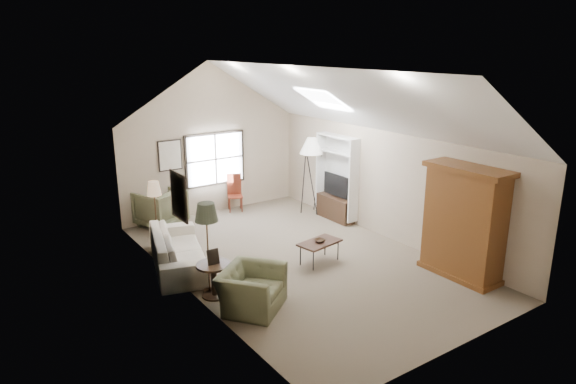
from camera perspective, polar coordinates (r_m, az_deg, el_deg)
room_shell at (r=10.10m, az=1.31°, el=9.37°), size 5.01×8.01×4.00m
window at (r=13.80m, az=-8.09°, el=3.64°), size 1.72×0.08×1.42m
skylight at (r=11.59m, az=3.95°, el=10.27°), size 0.80×1.20×0.52m
wall_art at (r=11.16m, az=-12.55°, el=1.90°), size 1.97×3.71×0.88m
armoire at (r=10.42m, az=18.98°, el=-3.22°), size 0.60×1.50×2.20m
tv_alcove at (r=13.14m, az=5.44°, el=1.76°), size 0.32×1.30×2.10m
media_console at (r=13.36m, az=5.28°, el=-1.79°), size 0.34×1.18×0.60m
tv_panel at (r=13.19m, az=5.35°, el=0.78°), size 0.05×0.90×0.55m
sofa at (r=10.76m, az=-12.07°, el=-6.23°), size 1.63×2.68×0.73m
armchair_near at (r=8.95m, az=-4.07°, el=-10.72°), size 1.46×1.43×0.71m
armchair_far at (r=13.18m, az=-14.00°, el=-1.72°), size 1.31×1.32×0.93m
coffee_table at (r=10.75m, az=3.51°, el=-6.68°), size 0.98×0.65×0.46m
bowl at (r=10.66m, az=3.54°, el=-5.40°), size 0.25×0.25×0.05m
side_table at (r=9.44m, az=-8.21°, el=-9.66°), size 0.78×0.78×0.63m
side_chair at (r=14.00m, az=-5.91°, el=-0.11°), size 0.51×0.51×1.00m
tripod_lamp at (r=13.60m, az=2.58°, el=1.86°), size 0.76×0.76×2.09m
dark_lamp at (r=9.38m, az=-8.90°, el=-6.13°), size 0.52×0.52×1.75m
tan_lamp at (r=11.68m, az=-14.49°, el=-2.42°), size 0.39×0.39×1.57m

